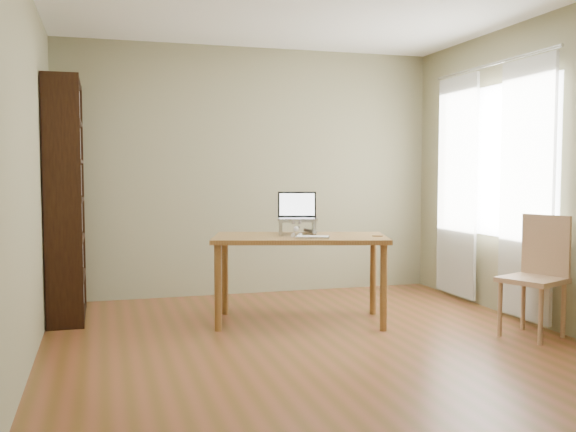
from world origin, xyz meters
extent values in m
cube|color=brown|center=(0.00, 0.00, -0.01)|extent=(4.00, 4.50, 0.02)
cube|color=#87815B|center=(0.00, 2.26, 1.30)|extent=(4.00, 0.02, 2.60)
cube|color=#87815B|center=(0.00, -2.26, 1.30)|extent=(4.00, 0.02, 2.60)
cube|color=#87815B|center=(-2.01, 0.00, 1.30)|extent=(0.02, 4.50, 2.60)
cube|color=#87815B|center=(2.01, 0.00, 1.30)|extent=(0.02, 4.50, 2.60)
cube|color=white|center=(1.98, 0.80, 1.40)|extent=(0.01, 1.80, 1.40)
cube|color=black|center=(-1.84, 1.12, 1.05)|extent=(0.30, 0.04, 2.10)
cube|color=black|center=(-1.84, 1.98, 1.05)|extent=(0.30, 0.04, 2.10)
cube|color=black|center=(-1.98, 1.55, 1.05)|extent=(0.02, 0.90, 2.10)
cube|color=black|center=(-1.84, 1.55, 0.03)|extent=(0.30, 0.84, 0.02)
cube|color=black|center=(-1.81, 1.55, 0.20)|extent=(0.20, 0.78, 0.28)
cube|color=black|center=(-1.84, 1.55, 0.37)|extent=(0.30, 0.84, 0.03)
cube|color=black|center=(-1.81, 1.55, 0.54)|extent=(0.20, 0.78, 0.28)
cube|color=black|center=(-1.84, 1.55, 0.71)|extent=(0.30, 0.84, 0.02)
cube|color=black|center=(-1.81, 1.55, 0.88)|extent=(0.20, 0.78, 0.28)
cube|color=black|center=(-1.84, 1.55, 1.05)|extent=(0.30, 0.84, 0.02)
cube|color=black|center=(-1.81, 1.55, 1.22)|extent=(0.20, 0.78, 0.28)
cube|color=black|center=(-1.84, 1.55, 1.39)|extent=(0.30, 0.84, 0.02)
cube|color=black|center=(-1.81, 1.55, 1.56)|extent=(0.20, 0.78, 0.28)
cube|color=black|center=(-1.84, 1.55, 1.73)|extent=(0.30, 0.84, 0.02)
cube|color=black|center=(-1.81, 1.55, 1.90)|extent=(0.20, 0.78, 0.28)
cube|color=black|center=(-1.84, 1.55, 2.07)|extent=(0.30, 0.84, 0.03)
cube|color=white|center=(1.92, 0.25, 1.15)|extent=(0.03, 0.70, 2.20)
cube|color=white|center=(1.92, 1.35, 1.15)|extent=(0.03, 0.70, 2.20)
cylinder|color=silver|center=(1.92, 0.80, 2.28)|extent=(0.03, 1.90, 0.03)
cube|color=brown|center=(0.10, 0.84, 0.73)|extent=(1.62, 1.11, 0.04)
cylinder|color=brown|center=(-0.58, 1.15, 0.35)|extent=(0.06, 0.06, 0.71)
cylinder|color=brown|center=(0.77, 1.15, 0.35)|extent=(0.06, 0.06, 0.71)
cylinder|color=brown|center=(-0.58, 0.53, 0.35)|extent=(0.06, 0.06, 0.71)
cylinder|color=brown|center=(0.77, 0.53, 0.35)|extent=(0.06, 0.06, 0.71)
cube|color=silver|center=(-0.05, 0.92, 0.81)|extent=(0.03, 0.25, 0.12)
cube|color=silver|center=(0.24, 0.92, 0.81)|extent=(0.03, 0.25, 0.12)
cube|color=silver|center=(0.10, 0.92, 0.88)|extent=(0.32, 0.25, 0.01)
cube|color=silver|center=(0.10, 0.92, 0.89)|extent=(0.39, 0.32, 0.02)
cube|color=black|center=(0.10, 1.06, 1.01)|extent=(0.34, 0.14, 0.23)
cube|color=white|center=(0.10, 1.05, 1.01)|extent=(0.31, 0.12, 0.19)
cube|color=silver|center=(0.14, 0.62, 0.76)|extent=(0.31, 0.22, 0.02)
cube|color=white|center=(0.14, 0.62, 0.77)|extent=(0.28, 0.19, 0.00)
cylinder|color=brown|center=(0.72, 0.61, 0.75)|extent=(0.09, 0.09, 0.01)
ellipsoid|color=#4A423A|center=(0.10, 0.95, 0.82)|extent=(0.17, 0.39, 0.13)
ellipsoid|color=#4A423A|center=(0.10, 1.06, 0.81)|extent=(0.15, 0.16, 0.12)
ellipsoid|color=#4A423A|center=(0.10, 0.76, 0.84)|extent=(0.10, 0.10, 0.09)
ellipsoid|color=silver|center=(0.10, 0.80, 0.80)|extent=(0.09, 0.09, 0.08)
sphere|color=silver|center=(0.10, 0.72, 0.82)|extent=(0.04, 0.04, 0.04)
cone|color=#4A423A|center=(0.07, 0.76, 0.88)|extent=(0.03, 0.04, 0.04)
cone|color=#4A423A|center=(0.13, 0.76, 0.88)|extent=(0.03, 0.04, 0.04)
cylinder|color=silver|center=(0.07, 0.75, 0.77)|extent=(0.03, 0.09, 0.03)
cylinder|color=silver|center=(0.13, 0.75, 0.77)|extent=(0.03, 0.09, 0.03)
cylinder|color=#4A423A|center=(0.19, 1.08, 0.77)|extent=(0.14, 0.21, 0.03)
cube|color=#AD7B5E|center=(1.70, -0.15, 0.45)|extent=(0.56, 0.56, 0.04)
cylinder|color=#AD7B5E|center=(1.53, -0.32, 0.23)|extent=(0.04, 0.04, 0.45)
cylinder|color=#AD7B5E|center=(1.87, -0.32, 0.23)|extent=(0.04, 0.04, 0.45)
cylinder|color=#AD7B5E|center=(1.53, 0.02, 0.23)|extent=(0.04, 0.04, 0.45)
cylinder|color=#AD7B5E|center=(1.87, 0.02, 0.23)|extent=(0.04, 0.04, 0.45)
cube|color=#AD7B5E|center=(1.89, -0.15, 0.70)|extent=(0.19, 0.38, 0.50)
camera|label=1|loc=(-1.53, -4.39, 1.30)|focal=40.00mm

